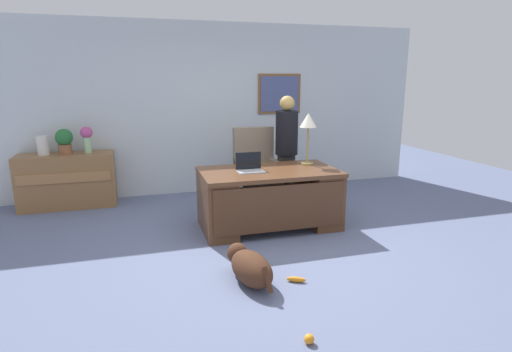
% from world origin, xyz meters
% --- Properties ---
extents(ground_plane, '(12.00, 12.00, 0.00)m').
position_xyz_m(ground_plane, '(0.00, 0.00, 0.00)').
color(ground_plane, slate).
extents(back_wall, '(7.00, 0.16, 2.70)m').
position_xyz_m(back_wall, '(0.01, 2.60, 1.35)').
color(back_wall, silver).
rests_on(back_wall, ground_plane).
extents(desk, '(1.68, 0.94, 0.73)m').
position_xyz_m(desk, '(0.26, 0.60, 0.40)').
color(desk, brown).
rests_on(desk, ground_plane).
extents(credenza, '(1.32, 0.50, 0.78)m').
position_xyz_m(credenza, '(-2.29, 2.25, 0.39)').
color(credenza, olive).
rests_on(credenza, ground_plane).
extents(armchair, '(0.60, 0.59, 1.14)m').
position_xyz_m(armchair, '(0.37, 1.57, 0.50)').
color(armchair, gray).
rests_on(armchair, ground_plane).
extents(person_standing, '(0.32, 0.32, 1.60)m').
position_xyz_m(person_standing, '(0.78, 1.42, 0.82)').
color(person_standing, '#262323').
rests_on(person_standing, ground_plane).
extents(dog_lying, '(0.42, 0.75, 0.30)m').
position_xyz_m(dog_lying, '(-0.37, -0.74, 0.16)').
color(dog_lying, '#472819').
rests_on(dog_lying, ground_plane).
extents(laptop, '(0.32, 0.22, 0.22)m').
position_xyz_m(laptop, '(0.01, 0.63, 0.79)').
color(laptop, '#B2B5BA').
rests_on(laptop, desk).
extents(desk_lamp, '(0.22, 0.22, 0.67)m').
position_xyz_m(desk_lamp, '(0.84, 0.81, 1.27)').
color(desk_lamp, '#9E8447').
rests_on(desk_lamp, desk).
extents(vase_with_flowers, '(0.17, 0.17, 0.38)m').
position_xyz_m(vase_with_flowers, '(-1.97, 2.25, 1.02)').
color(vase_with_flowers, '#9ECA94').
rests_on(vase_with_flowers, credenza).
extents(vase_empty, '(0.16, 0.16, 0.27)m').
position_xyz_m(vase_empty, '(-2.56, 2.25, 0.92)').
color(vase_empty, silver).
rests_on(vase_empty, credenza).
extents(potted_plant, '(0.24, 0.24, 0.36)m').
position_xyz_m(potted_plant, '(-2.28, 2.25, 0.98)').
color(potted_plant, brown).
rests_on(potted_plant, credenza).
extents(dog_toy_ball, '(0.07, 0.07, 0.07)m').
position_xyz_m(dog_toy_ball, '(-0.21, -1.74, 0.04)').
color(dog_toy_ball, orange).
rests_on(dog_toy_ball, ground_plane).
extents(dog_toy_bone, '(0.18, 0.13, 0.05)m').
position_xyz_m(dog_toy_bone, '(0.04, -0.86, 0.03)').
color(dog_toy_bone, orange).
rests_on(dog_toy_bone, ground_plane).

